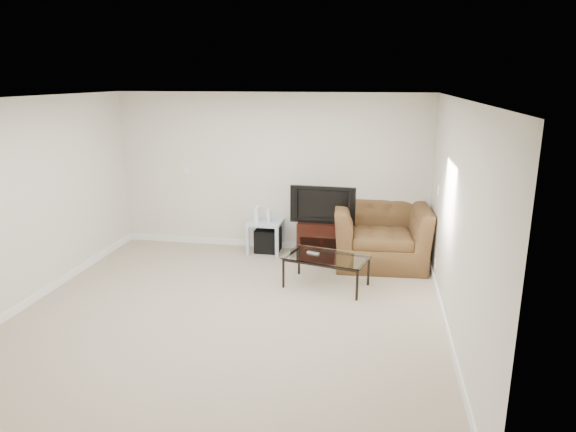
% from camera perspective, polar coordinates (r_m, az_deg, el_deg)
% --- Properties ---
extents(floor, '(5.00, 5.00, 0.00)m').
position_cam_1_polar(floor, '(6.26, -6.51, -10.63)').
color(floor, tan).
rests_on(floor, ground).
extents(ceiling, '(5.00, 5.00, 0.00)m').
position_cam_1_polar(ceiling, '(5.65, -7.28, 12.87)').
color(ceiling, white).
rests_on(ceiling, ground).
extents(wall_back, '(5.00, 0.02, 2.50)m').
position_cam_1_polar(wall_back, '(8.20, -1.90, 4.86)').
color(wall_back, silver).
rests_on(wall_back, ground).
extents(wall_left, '(0.02, 5.00, 2.50)m').
position_cam_1_polar(wall_left, '(6.96, -27.00, 1.34)').
color(wall_left, silver).
rests_on(wall_left, ground).
extents(wall_right, '(0.02, 5.00, 2.50)m').
position_cam_1_polar(wall_right, '(5.66, 18.17, -0.60)').
color(wall_right, silver).
rests_on(wall_right, ground).
extents(plate_back, '(0.12, 0.02, 0.12)m').
position_cam_1_polar(plate_back, '(8.58, -11.14, 5.04)').
color(plate_back, white).
rests_on(plate_back, wall_back).
extents(plate_right_switch, '(0.02, 0.09, 0.13)m').
position_cam_1_polar(plate_right_switch, '(7.20, 16.37, 2.80)').
color(plate_right_switch, white).
rests_on(plate_right_switch, wall_right).
extents(plate_right_outlet, '(0.02, 0.08, 0.12)m').
position_cam_1_polar(plate_right_outlet, '(7.17, 16.06, -5.14)').
color(plate_right_outlet, white).
rests_on(plate_right_outlet, wall_right).
extents(tv_stand, '(0.75, 0.54, 0.62)m').
position_cam_1_polar(tv_stand, '(7.87, 3.94, -2.70)').
color(tv_stand, black).
rests_on(tv_stand, floor).
extents(dvd_player, '(0.43, 0.31, 0.06)m').
position_cam_1_polar(dvd_player, '(7.77, 3.92, -1.35)').
color(dvd_player, black).
rests_on(dvd_player, tv_stand).
extents(television, '(0.91, 0.23, 0.56)m').
position_cam_1_polar(television, '(7.68, 3.98, 1.41)').
color(television, black).
rests_on(television, tv_stand).
extents(side_table, '(0.54, 0.54, 0.51)m').
position_cam_1_polar(side_table, '(8.24, -2.49, -2.24)').
color(side_table, '#A9C3D2').
rests_on(side_table, floor).
extents(subwoofer, '(0.39, 0.39, 0.38)m').
position_cam_1_polar(subwoofer, '(8.28, -2.23, -2.70)').
color(subwoofer, black).
rests_on(subwoofer, floor).
extents(game_console, '(0.06, 0.17, 0.23)m').
position_cam_1_polar(game_console, '(8.15, -3.41, 0.24)').
color(game_console, white).
rests_on(game_console, side_table).
extents(game_case, '(0.07, 0.15, 0.20)m').
position_cam_1_polar(game_case, '(8.11, -2.12, 0.06)').
color(game_case, silver).
rests_on(game_case, side_table).
extents(recliner, '(1.42, 0.97, 1.20)m').
position_cam_1_polar(recliner, '(7.75, 10.33, -0.94)').
color(recliner, brown).
rests_on(recliner, floor).
extents(coffee_table, '(1.20, 0.86, 0.43)m').
position_cam_1_polar(coffee_table, '(6.90, 4.27, -6.15)').
color(coffee_table, black).
rests_on(coffee_table, floor).
extents(remote, '(0.18, 0.10, 0.02)m').
position_cam_1_polar(remote, '(6.91, 2.80, -4.11)').
color(remote, '#B2B2B7').
rests_on(remote, coffee_table).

